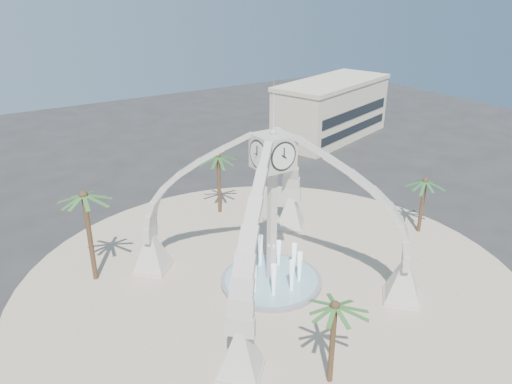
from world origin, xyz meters
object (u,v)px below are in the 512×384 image
palm_south (335,307)px  fountain (271,280)px  clock_tower (272,210)px  palm_west (84,197)px  palm_north (218,157)px  palm_east (425,181)px

palm_south → fountain: bearing=74.4°
clock_tower → palm_south: 11.02m
palm_west → palm_north: 15.55m
clock_tower → palm_south: size_ratio=2.90×
palm_east → palm_north: palm_north is taller
clock_tower → fountain: clock_tower is taller
palm_east → palm_south: 22.28m
palm_west → palm_north: size_ratio=1.19×
clock_tower → palm_east: clock_tower is taller
palm_east → palm_south: size_ratio=0.96×
clock_tower → palm_east: bearing=-1.2°
palm_east → palm_south: (-19.80, -10.22, 0.22)m
palm_west → palm_north: palm_west is taller
palm_north → palm_west: bearing=-159.1°
clock_tower → palm_east: 16.91m
palm_east → palm_west: (-28.42, 8.51, 2.09)m
clock_tower → palm_west: clock_tower is taller
fountain → palm_north: bearing=78.0°
clock_tower → palm_south: (-2.95, -10.56, -1.09)m
clock_tower → palm_west: size_ratio=2.19×
palm_north → palm_south: palm_north is taller
palm_west → palm_north: (14.48, 5.54, -1.22)m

